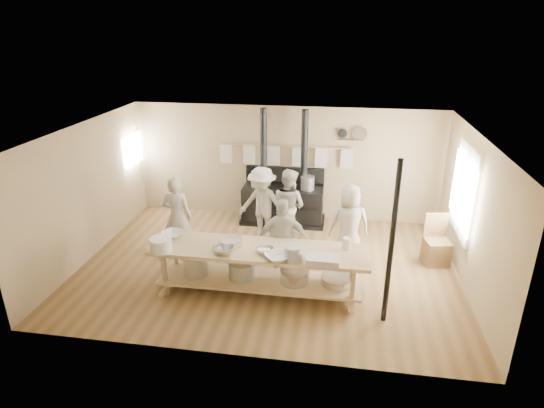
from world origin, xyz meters
name	(u,v)px	position (x,y,z in m)	size (l,w,h in m)	color
ground	(268,266)	(0.00, 0.00, 0.00)	(7.00, 7.00, 0.00)	brown
room_shell	(268,186)	(0.00, 0.00, 1.62)	(7.00, 7.00, 7.00)	tan
window_right	(465,191)	(3.47, 0.60, 1.50)	(0.09, 1.50, 1.65)	beige
left_opening	(133,150)	(-3.45, 2.00, 1.60)	(0.00, 0.90, 0.90)	white
stove	(283,201)	(-0.01, 2.12, 0.52)	(1.90, 0.75, 2.60)	black
towel_rail	(285,153)	(0.00, 2.40, 1.56)	(3.00, 0.04, 0.47)	#A17F5C
back_wall_shelf	(352,136)	(1.46, 2.43, 2.00)	(0.63, 0.14, 0.32)	#A17F5C
prep_table	(258,266)	(-0.01, -0.90, 0.52)	(3.60, 0.90, 0.85)	#A17F5C
support_post	(391,245)	(2.05, -1.35, 1.30)	(0.08, 0.08, 2.60)	black
cook_far_left	(177,217)	(-1.82, 0.24, 0.81)	(0.59, 0.39, 1.62)	#B2AC9D
cook_left	(288,206)	(0.24, 1.15, 0.79)	(0.77, 0.60, 1.58)	#B2AC9D
cook_center	(349,225)	(1.47, 0.44, 0.78)	(0.76, 0.49, 1.55)	#B2AC9D
cook_right	(283,239)	(0.33, -0.33, 0.76)	(0.89, 0.37, 1.52)	#B2AC9D
cook_by_window	(262,205)	(-0.29, 1.06, 0.81)	(1.05, 0.60, 1.62)	#B2AC9D
chair	(436,249)	(3.15, 0.66, 0.28)	(0.51, 0.51, 0.95)	brown
bowl_white_a	(173,234)	(-1.55, -0.70, 0.89)	(0.36, 0.36, 0.09)	white
bowl_steel_a	(223,250)	(-0.53, -1.15, 0.90)	(0.34, 0.34, 0.11)	silver
bowl_white_b	(277,257)	(0.36, -1.23, 0.90)	(0.39, 0.39, 0.10)	white
bowl_steel_b	(265,250)	(0.13, -1.03, 0.89)	(0.28, 0.28, 0.09)	silver
roasting_pan	(323,260)	(1.07, -1.23, 0.91)	(0.50, 0.34, 0.11)	#B2B2B7
mixing_bowl_large	(231,242)	(-0.48, -0.87, 0.91)	(0.40, 0.40, 0.13)	silver
bucket_galv	(293,254)	(0.61, -1.23, 0.98)	(0.28, 0.28, 0.26)	gray
deep_bowl_enamel	(161,245)	(-1.55, -1.23, 0.96)	(0.36, 0.36, 0.22)	white
pitcher	(346,243)	(1.42, -0.69, 0.95)	(0.13, 0.13, 0.20)	white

